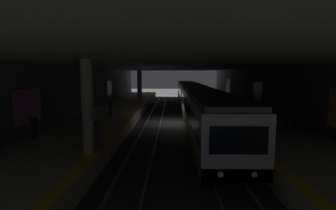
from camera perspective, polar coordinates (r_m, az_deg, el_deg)
name	(u,v)px	position (r m, az deg, el deg)	size (l,w,h in m)	color
ground_plane	(175,123)	(25.64, 1.64, -4.08)	(120.00, 120.00, 0.00)	#383A38
track_left	(197,122)	(25.75, 6.55, -3.90)	(60.00, 1.53, 0.16)	gray
track_right	(153,122)	(25.69, -3.28, -3.89)	(60.00, 1.53, 0.16)	gray
platform_left	(241,118)	(26.46, 15.99, -2.85)	(60.00, 5.30, 1.06)	#B7B2A8
platform_right	(111,118)	(26.29, -12.79, -2.81)	(60.00, 5.30, 1.06)	#B7B2A8
wall_left	(271,96)	(27.10, 22.07, 1.99)	(60.00, 0.56, 5.60)	#56565B
wall_right	(81,95)	(26.85, -18.95, 2.08)	(60.00, 0.56, 5.60)	#56565B
ceiling_slab	(175,65)	(25.18, 1.69, 8.98)	(60.00, 19.40, 0.40)	#ADAAA3
pillar_near	(88,108)	(12.65, -17.63, -0.57)	(0.56, 0.56, 4.55)	gray
pillar_far	(140,87)	(31.59, -6.41, 4.04)	(0.56, 0.56, 4.55)	gray
metro_train	(194,99)	(29.70, 5.80, 1.36)	(40.06, 2.83, 3.49)	#B7BCC6
bench_left_near	(254,105)	(28.83, 18.82, -0.06)	(1.70, 0.47, 0.86)	#262628
bench_left_mid	(248,103)	(30.96, 17.55, 0.45)	(1.70, 0.47, 0.86)	#262628
bench_left_far	(230,96)	(39.76, 13.80, 1.95)	(1.70, 0.47, 0.86)	#262628
bench_right_near	(105,102)	(31.87, -14.01, 0.75)	(1.70, 0.47, 0.86)	#262628
bench_right_mid	(119,96)	(40.01, -10.93, 2.05)	(1.70, 0.47, 0.86)	#262628
bench_right_far	(122,95)	(42.15, -10.32, 2.31)	(1.70, 0.47, 0.86)	#262628
person_waiting_near	(34,126)	(17.04, -27.90, -4.11)	(0.60, 0.22, 1.54)	#2F2F2F
person_walking_mid	(110,107)	(23.85, -12.84, -0.33)	(0.60, 0.23, 1.67)	#3B3B3B
person_standing_far	(217,97)	(34.03, 11.00, 1.71)	(0.60, 0.22, 1.53)	#464646
person_boarding	(95,120)	(17.18, -16.10, -3.18)	(0.60, 0.23, 1.69)	#373737
suitcase_rolling	(236,108)	(27.38, 15.11, -0.65)	(0.39, 0.26, 0.99)	navy
backpack_on_floor	(218,103)	(32.84, 11.13, 0.43)	(0.30, 0.20, 0.40)	maroon
trash_bin	(288,124)	(19.62, 25.44, -3.81)	(0.44, 0.44, 0.85)	#595B5E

